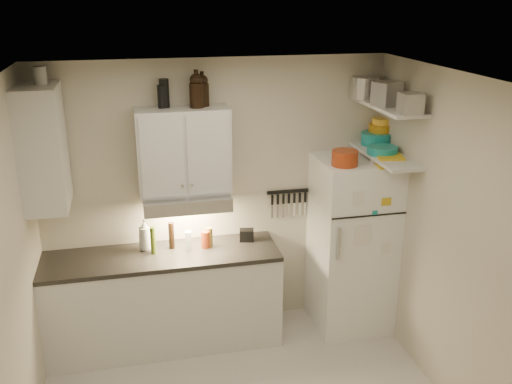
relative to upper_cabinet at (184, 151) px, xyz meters
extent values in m
cube|color=white|center=(0.30, -1.33, 0.78)|extent=(3.20, 3.00, 0.02)
cube|color=#BDB6A1|center=(0.30, 0.18, -0.53)|extent=(3.20, 0.02, 2.60)
cube|color=#BDB6A1|center=(-1.31, -1.33, -0.53)|extent=(0.02, 3.00, 2.60)
cube|color=#BDB6A1|center=(1.91, -1.33, -0.53)|extent=(0.02, 3.00, 2.60)
cube|color=silver|center=(-0.25, -0.14, -1.39)|extent=(2.10, 0.60, 0.88)
cube|color=black|center=(-0.25, -0.14, -0.93)|extent=(2.10, 0.62, 0.04)
cube|color=silver|center=(0.00, 0.00, 0.00)|extent=(0.80, 0.33, 0.75)
cube|color=silver|center=(-1.14, -0.14, 0.12)|extent=(0.33, 0.55, 1.00)
cube|color=silver|center=(0.00, -0.06, -0.44)|extent=(0.76, 0.46, 0.12)
cube|color=white|center=(1.55, -0.18, -0.98)|extent=(0.70, 0.68, 1.70)
cube|color=silver|center=(1.75, -0.31, 0.38)|extent=(0.30, 0.95, 0.03)
cube|color=silver|center=(1.75, -0.31, -0.07)|extent=(0.30, 0.95, 0.03)
cube|color=black|center=(1.00, 0.15, -0.51)|extent=(0.42, 0.02, 0.03)
cylinder|color=#943011|center=(1.36, -0.34, -0.06)|extent=(0.27, 0.27, 0.13)
cube|color=gold|center=(1.75, -0.41, -0.08)|extent=(0.27, 0.31, 0.09)
cylinder|color=silver|center=(1.65, -0.31, -0.08)|extent=(0.07, 0.07, 0.09)
cylinder|color=silver|center=(1.67, 0.04, 0.49)|extent=(0.31, 0.31, 0.19)
cube|color=#AAAAAD|center=(1.71, -0.35, 0.49)|extent=(0.25, 0.24, 0.20)
cube|color=#AAAAAD|center=(1.74, -0.71, 0.47)|extent=(0.18, 0.18, 0.17)
cylinder|color=teal|center=(1.81, 0.01, 0.01)|extent=(0.29, 0.29, 0.11)
cylinder|color=#B87A11|center=(1.86, 0.05, 0.10)|extent=(0.23, 0.23, 0.07)
cylinder|color=yellow|center=(1.86, 0.05, 0.16)|extent=(0.18, 0.18, 0.06)
cylinder|color=teal|center=(1.72, -0.31, -0.02)|extent=(0.28, 0.28, 0.07)
cylinder|color=black|center=(-0.14, 0.06, 0.50)|extent=(0.10, 0.10, 0.24)
cylinder|color=black|center=(-0.16, 0.04, 0.47)|extent=(0.08, 0.08, 0.20)
cylinder|color=silver|center=(-1.10, -0.07, 0.69)|extent=(0.12, 0.12, 0.14)
imported|color=silver|center=(-0.38, 0.00, -0.74)|extent=(0.16, 0.16, 0.33)
cylinder|color=brown|center=(0.19, -0.07, -0.81)|extent=(0.06, 0.06, 0.19)
cylinder|color=#485D17|center=(-0.31, -0.10, -0.78)|extent=(0.06, 0.06, 0.25)
cylinder|color=black|center=(-0.15, -0.03, -0.78)|extent=(0.06, 0.06, 0.25)
cylinder|color=silver|center=(0.00, -0.09, -0.82)|extent=(0.07, 0.07, 0.18)
cylinder|color=#943011|center=(0.16, -0.08, -0.83)|extent=(0.10, 0.10, 0.16)
cube|color=black|center=(0.55, -0.01, -0.85)|extent=(0.15, 0.12, 0.11)
camera|label=1|loc=(-0.44, -4.82, 1.31)|focal=40.00mm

